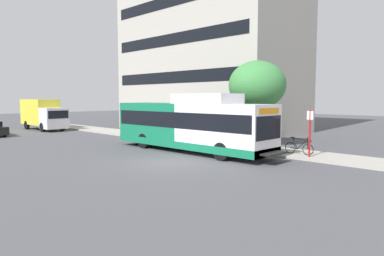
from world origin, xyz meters
TOP-DOWN VIEW (x-y plane):
  - ground_plane at (0.00, 8.00)m, footprint 120.00×120.00m
  - sidewalk_curb at (7.00, 6.00)m, footprint 3.00×56.00m
  - transit_bus at (3.54, 1.84)m, footprint 2.58×12.25m
  - bus_stop_sign_pole at (6.08, -4.90)m, footprint 0.10×0.36m
  - bicycle_parked at (6.53, -4.06)m, footprint 0.52×1.76m
  - street_tree_near_stop at (8.11, -0.08)m, footprint 3.88×3.88m
  - box_truck_background at (3.35, 23.73)m, footprint 2.32×7.01m
  - apartment_tower_backdrop at (15.62, 10.88)m, footprint 10.21×18.59m

SIDE VIEW (x-z plane):
  - ground_plane at x=0.00m, z-range 0.00..0.00m
  - sidewalk_curb at x=7.00m, z-range 0.00..0.14m
  - bicycle_parked at x=6.53m, z-range 0.05..1.07m
  - bus_stop_sign_pole at x=6.08m, z-range 0.35..2.95m
  - transit_bus at x=3.54m, z-range -0.12..3.53m
  - box_truck_background at x=3.35m, z-range 0.12..3.37m
  - street_tree_near_stop at x=8.11m, z-range 1.37..7.16m
  - apartment_tower_backdrop at x=15.62m, z-range 0.00..25.01m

